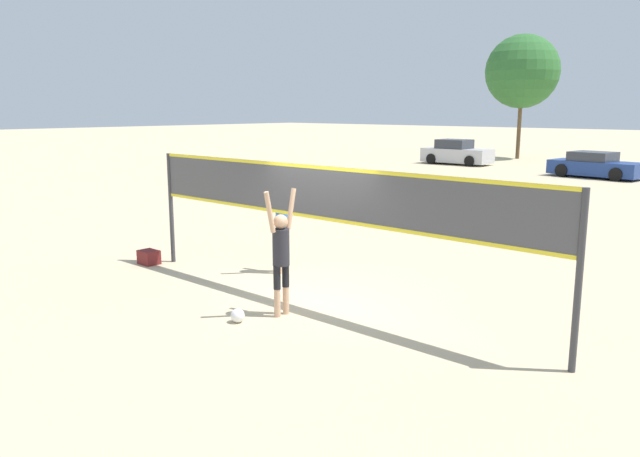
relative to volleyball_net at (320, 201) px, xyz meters
The scene contains 9 objects.
ground_plane 1.83m from the volleyball_net, ahead, with size 200.00×200.00×0.00m, color #C6B28C.
volleyball_net is the anchor object (origin of this frame).
player_spiker 1.20m from the volleyball_net, 89.70° to the right, with size 0.28×0.70×2.12m.
player_blocker 2.32m from the volleyball_net, 152.98° to the left, with size 0.28×0.69×2.05m.
volleyball 2.42m from the volleyball_net, 99.09° to the right, with size 0.23×0.23×0.23m.
gear_bag 5.00m from the volleyball_net, behind, with size 0.44×0.35×0.31m.
parked_car_near 24.59m from the volleyball_net, 98.10° to the left, with size 4.55×2.28×1.28m.
parked_car_mid 29.17m from the volleyball_net, 115.32° to the left, with size 4.25×1.89×1.52m.
tree_left_cluster 35.25m from the volleyball_net, 109.30° to the left, with size 4.89×4.89×8.28m.
Camera 1 is at (7.16, -7.92, 3.40)m, focal length 35.00 mm.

